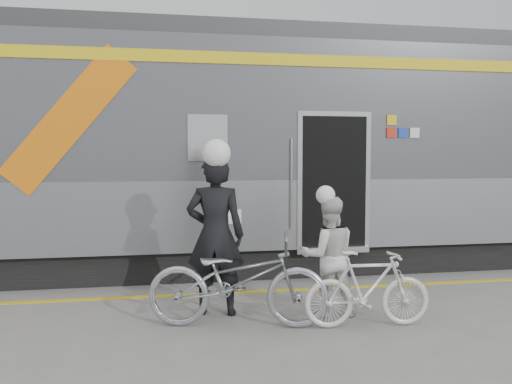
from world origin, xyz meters
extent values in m
plane|color=slate|center=(0.00, 0.00, 0.00)|extent=(90.00, 90.00, 0.00)
cube|color=black|center=(-0.75, 4.20, 0.25)|extent=(24.00, 2.70, 0.50)
cube|color=#9EA0A5|center=(-0.75, 4.20, 1.05)|extent=(24.00, 3.00, 1.10)
cube|color=#5B5D62|center=(-0.75, 4.20, 2.70)|extent=(24.00, 3.00, 2.20)
cube|color=#38383A|center=(-0.75, 4.20, 3.95)|extent=(24.00, 2.64, 0.30)
cube|color=gold|center=(-0.75, 2.69, 3.45)|extent=(24.00, 0.02, 0.18)
cube|color=orange|center=(-2.55, 2.69, 2.50)|extent=(1.96, 0.01, 2.19)
cube|color=black|center=(-0.55, 2.69, 2.25)|extent=(0.55, 0.02, 0.65)
cube|color=black|center=(1.45, 2.90, 1.55)|extent=(1.05, 0.45, 2.10)
cube|color=silver|center=(1.45, 2.69, 1.55)|extent=(1.20, 0.02, 2.25)
cylinder|color=silver|center=(0.75, 2.67, 1.55)|extent=(0.04, 0.04, 1.40)
cube|color=silver|center=(1.45, 2.65, 0.52)|extent=(1.05, 0.25, 0.06)
cube|color=gold|center=(2.40, 2.69, 2.55)|extent=(0.16, 0.01, 0.16)
cube|color=red|center=(2.40, 2.69, 2.35)|extent=(0.16, 0.01, 0.16)
cube|color=#1B3EB5|center=(2.60, 2.69, 2.35)|extent=(0.16, 0.01, 0.16)
cube|color=silver|center=(2.80, 2.69, 2.35)|extent=(0.16, 0.01, 0.16)
cube|color=silver|center=(-0.15, 2.69, 1.05)|extent=(0.22, 0.01, 0.22)
cube|color=gold|center=(0.00, 2.15, 0.00)|extent=(24.00, 0.12, 0.01)
imported|color=black|center=(-0.60, 1.17, 1.00)|extent=(0.82, 0.63, 2.00)
imported|color=#9A9DA1|center=(-0.40, 0.62, 0.55)|extent=(2.20, 1.18, 1.10)
imported|color=silver|center=(0.77, 0.89, 0.74)|extent=(0.75, 0.61, 1.48)
imported|color=silver|center=(1.07, 0.34, 0.45)|extent=(1.52, 0.52, 0.90)
sphere|color=white|center=(-0.60, 1.17, 2.17)|extent=(0.35, 0.35, 0.35)
sphere|color=white|center=(0.77, 0.89, 1.60)|extent=(0.24, 0.24, 0.24)
camera|label=1|loc=(-1.32, -5.49, 2.00)|focal=38.00mm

